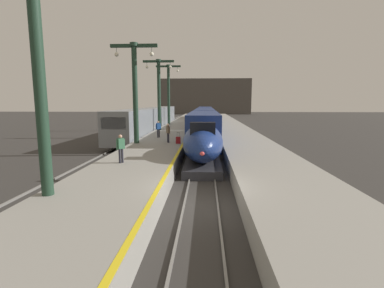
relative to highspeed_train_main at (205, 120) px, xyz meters
name	(u,v)px	position (x,y,z in m)	size (l,w,h in m)	color
ground_plane	(201,208)	(0.00, -32.03, -1.95)	(260.00, 260.00, 0.00)	#33302D
platform_left	(173,134)	(-4.05, -7.28, -1.43)	(4.80, 110.00, 1.05)	gray
platform_right	(235,134)	(4.05, -7.28, -1.43)	(4.80, 110.00, 1.05)	gray
platform_left_safety_stripe	(191,130)	(-1.77, -7.28, -0.90)	(0.20, 107.80, 0.01)	yellow
rail_main_left	(199,135)	(-0.75, -4.53, -1.89)	(0.08, 110.00, 0.12)	slate
rail_main_right	(210,135)	(0.75, -4.53, -1.89)	(0.08, 110.00, 0.12)	slate
rail_secondary_left	(142,135)	(-8.85, -4.53, -1.89)	(0.08, 110.00, 0.12)	slate
rail_secondary_right	(152,135)	(-7.35, -4.53, -1.89)	(0.08, 110.00, 0.12)	slate
highspeed_train_main	(205,120)	(0.00, 0.00, 0.00)	(2.92, 57.19, 3.60)	navy
regional_train_adjacent	(152,119)	(-8.10, -0.83, 0.18)	(2.85, 36.60, 3.80)	gray
station_column_near	(36,38)	(-5.90, -33.60, 4.93)	(4.00, 0.68, 9.76)	#1E3828
station_column_mid	(135,83)	(-5.90, -19.50, 4.27)	(4.00, 0.68, 8.52)	#1E3828
station_column_far	(159,88)	(-5.90, -7.03, 4.53)	(4.00, 0.68, 9.00)	#1E3828
station_column_distant	(169,89)	(-5.90, 2.50, 4.82)	(4.00, 0.68, 9.56)	#1E3828
passenger_near_edge	(168,132)	(-3.16, -19.03, 0.09)	(0.39, 0.49, 1.69)	#23232D
passenger_mid_platform	(158,128)	(-4.65, -15.35, 0.09)	(0.47, 0.41, 1.69)	#23232D
passenger_far_waiting	(121,146)	(-4.80, -27.71, 0.09)	(0.42, 0.45, 1.69)	#23232D
rolling_suitcase	(178,140)	(-2.20, -19.61, -0.60)	(0.40, 0.22, 0.98)	maroon
terminus_back_wall	(206,97)	(0.00, 69.97, 5.05)	(36.00, 2.00, 14.00)	#4C4742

